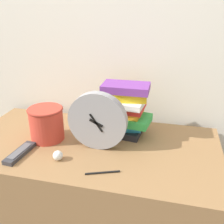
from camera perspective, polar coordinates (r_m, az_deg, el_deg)
name	(u,v)px	position (r m, az deg, el deg)	size (l,w,h in m)	color
wall_back	(109,45)	(1.54, -0.59, 14.45)	(6.00, 0.04, 2.40)	silver
desk	(93,204)	(1.55, -4.26, -19.32)	(1.27, 0.65, 0.78)	olive
desk_clock	(97,121)	(1.22, -3.19, -1.99)	(0.28, 0.05, 0.28)	#99999E
book_stack	(125,109)	(1.36, 2.83, 0.71)	(0.27, 0.21, 0.28)	#232328
basket	(46,123)	(1.36, -14.08, -2.27)	(0.18, 0.18, 0.17)	#C63D2D
tv_remote	(20,153)	(1.30, -19.41, -8.36)	(0.06, 0.19, 0.02)	#333338
crumpled_paper_ball	(58,155)	(1.21, -11.71, -9.26)	(0.04, 0.04, 0.04)	white
pen	(103,172)	(1.11, -2.07, -13.03)	(0.14, 0.06, 0.01)	black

